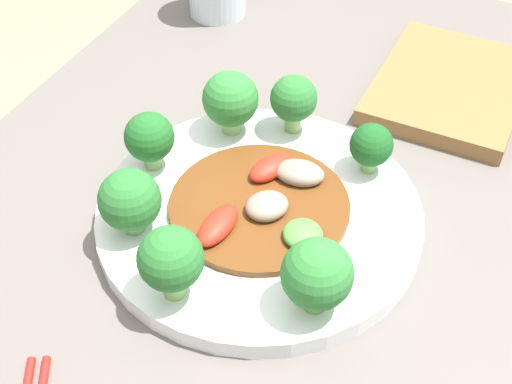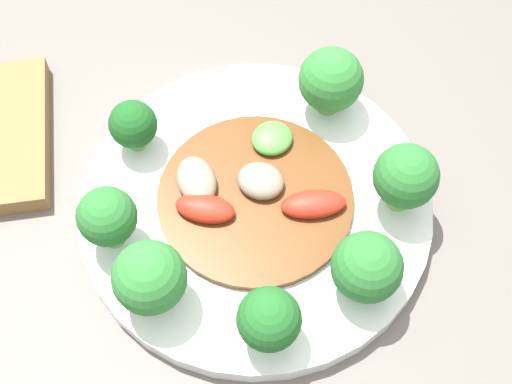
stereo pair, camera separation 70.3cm
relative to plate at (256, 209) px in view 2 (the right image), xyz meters
The scene contains 10 objects.
table 0.40m from the plate, behind, with size 1.02×0.67×0.78m.
plate is the anchor object (origin of this frame).
broccoli_southwest 0.13m from the plate, 142.72° to the right, with size 0.06×0.06×0.07m.
broccoli_east 0.13m from the plate, ahead, with size 0.06×0.06×0.07m.
broccoli_northwest 0.13m from the plate, 140.22° to the left, with size 0.04×0.04×0.05m.
broccoli_northeast 0.13m from the plate, 47.40° to the left, with size 0.06×0.06×0.07m.
broccoli_west 0.13m from the plate, behind, with size 0.05×0.05×0.07m.
broccoli_southeast 0.12m from the plate, 51.74° to the right, with size 0.06×0.06×0.07m.
broccoli_south 0.13m from the plate, 95.31° to the right, with size 0.05×0.05×0.06m.
stirfry_center 0.02m from the plate, 111.08° to the left, with size 0.17×0.17×0.02m.
Camera 2 is at (-0.03, -0.30, 1.34)m, focal length 50.00 mm.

